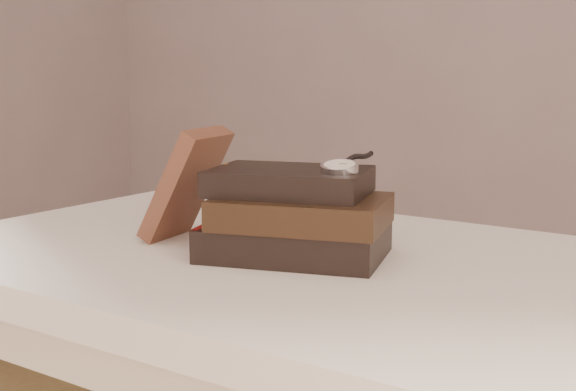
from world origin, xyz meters
The scene contains 5 objects.
table centered at (0.00, 0.35, 0.66)m, with size 1.00×0.60×0.75m.
book_stack centered at (0.00, 0.33, 0.80)m, with size 0.25×0.21×0.11m.
journal centered at (-0.18, 0.33, 0.83)m, with size 0.02×0.10×0.16m, color #422319.
pocket_watch centered at (0.05, 0.35, 0.87)m, with size 0.06×0.15×0.02m.
eyeglasses centered at (-0.10, 0.38, 0.81)m, with size 0.12×0.13×0.04m.
Camera 1 is at (0.52, -0.45, 0.99)m, focal length 49.29 mm.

